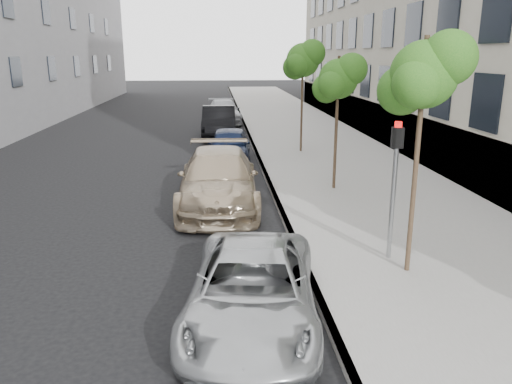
{
  "coord_description": "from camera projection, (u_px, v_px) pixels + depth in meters",
  "views": [
    {
      "loc": [
        -0.65,
        -7.64,
        4.42
      ],
      "look_at": [
        0.2,
        2.81,
        1.5
      ],
      "focal_mm": 35.0,
      "sensor_mm": 36.0,
      "label": 1
    }
  ],
  "objects": [
    {
      "name": "suv",
      "position": [
        218.0,
        179.0,
        14.8
      ],
      "size": [
        2.43,
        5.71,
        1.64
      ],
      "primitive_type": "imported",
      "rotation": [
        0.0,
        0.0,
        -0.02
      ],
      "color": "tan",
      "rests_on": "ground"
    },
    {
      "name": "tree_mid",
      "position": [
        339.0,
        79.0,
        15.53
      ],
      "size": [
        1.61,
        1.41,
        4.31
      ],
      "color": "#38281C",
      "rests_on": "sidewalk"
    },
    {
      "name": "tree_far",
      "position": [
        304.0,
        60.0,
        21.64
      ],
      "size": [
        1.78,
        1.58,
        4.88
      ],
      "color": "#38281C",
      "rests_on": "sidewalk"
    },
    {
      "name": "sedan_black",
      "position": [
        219.0,
        122.0,
        27.15
      ],
      "size": [
        1.84,
        5.05,
        1.65
      ],
      "primitive_type": "imported",
      "rotation": [
        0.0,
        0.0,
        -0.02
      ],
      "color": "black",
      "rests_on": "ground"
    },
    {
      "name": "curb",
      "position": [
        244.0,
        124.0,
        31.69
      ],
      "size": [
        0.15,
        72.0,
        0.14
      ],
      "primitive_type": "cube",
      "color": "#9E9B93",
      "rests_on": "ground"
    },
    {
      "name": "ground",
      "position": [
        258.0,
        320.0,
        8.57
      ],
      "size": [
        160.0,
        160.0,
        0.0
      ],
      "primitive_type": "plane",
      "color": "black",
      "rests_on": "ground"
    },
    {
      "name": "sedan_blue",
      "position": [
        229.0,
        146.0,
        20.64
      ],
      "size": [
        1.98,
        4.37,
        1.45
      ],
      "primitive_type": "imported",
      "rotation": [
        0.0,
        0.0,
        -0.06
      ],
      "color": "black",
      "rests_on": "ground"
    },
    {
      "name": "tree_near",
      "position": [
        425.0,
        75.0,
        9.18
      ],
      "size": [
        1.62,
        1.42,
        4.7
      ],
      "color": "#38281C",
      "rests_on": "sidewalk"
    },
    {
      "name": "sidewalk",
      "position": [
        293.0,
        124.0,
        31.93
      ],
      "size": [
        6.4,
        72.0,
        0.14
      ],
      "primitive_type": "cube",
      "color": "gray",
      "rests_on": "ground"
    },
    {
      "name": "signal_pole",
      "position": [
        395.0,
        174.0,
        10.37
      ],
      "size": [
        0.27,
        0.22,
        2.95
      ],
      "rotation": [
        0.0,
        0.0,
        -0.2
      ],
      "color": "#939699",
      "rests_on": "sidewalk"
    },
    {
      "name": "minivan",
      "position": [
        252.0,
        290.0,
        8.26
      ],
      "size": [
        2.66,
        4.78,
        1.26
      ],
      "primitive_type": "imported",
      "rotation": [
        0.0,
        0.0,
        -0.13
      ],
      "color": "#A8ABAC",
      "rests_on": "ground"
    },
    {
      "name": "sedan_rear",
      "position": [
        224.0,
        112.0,
        32.63
      ],
      "size": [
        2.31,
        5.17,
        1.47
      ],
      "primitive_type": "imported",
      "rotation": [
        0.0,
        0.0,
        0.05
      ],
      "color": "#9C9EA4",
      "rests_on": "ground"
    }
  ]
}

